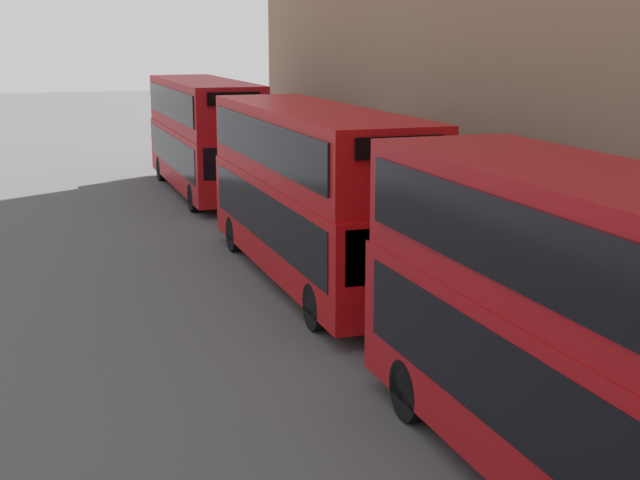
% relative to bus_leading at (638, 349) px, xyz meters
% --- Properties ---
extents(bus_leading, '(2.59, 10.98, 4.34)m').
position_rel_bus_leading_xyz_m(bus_leading, '(0.00, 0.00, 0.00)').
color(bus_leading, '#A80F14').
rests_on(bus_leading, ground).
extents(bus_second_in_queue, '(2.59, 10.56, 4.31)m').
position_rel_bus_leading_xyz_m(bus_second_in_queue, '(-0.00, 12.29, -0.02)').
color(bus_second_in_queue, '#B20C0F').
rests_on(bus_second_in_queue, ground).
extents(bus_third_in_queue, '(2.59, 10.51, 4.35)m').
position_rel_bus_leading_xyz_m(bus_third_in_queue, '(-0.00, 25.76, 0.00)').
color(bus_third_in_queue, '#A80F14').
rests_on(bus_third_in_queue, ground).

